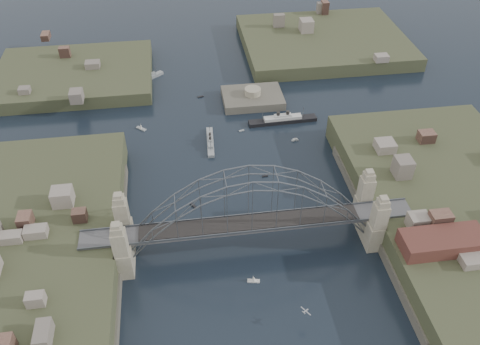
% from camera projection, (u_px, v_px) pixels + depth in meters
% --- Properties ---
extents(ground, '(500.00, 500.00, 0.00)m').
position_uv_depth(ground, '(250.00, 245.00, 128.97)').
color(ground, black).
rests_on(ground, ground).
extents(bridge, '(84.00, 13.80, 24.60)m').
position_uv_depth(bridge, '(250.00, 212.00, 121.05)').
color(bridge, '#4F4F51').
rests_on(bridge, ground).
extents(shore_west, '(50.50, 90.00, 12.00)m').
position_uv_depth(shore_west, '(20.00, 264.00, 121.61)').
color(shore_west, '#393E25').
rests_on(shore_west, ground).
extents(shore_east, '(50.50, 90.00, 12.00)m').
position_uv_depth(shore_east, '(458.00, 218.00, 133.81)').
color(shore_east, '#393E25').
rests_on(shore_east, ground).
extents(headland_nw, '(60.00, 45.00, 9.00)m').
position_uv_depth(headland_nw, '(75.00, 79.00, 194.88)').
color(headland_nw, '#393E25').
rests_on(headland_nw, ground).
extents(headland_ne, '(70.00, 55.00, 9.50)m').
position_uv_depth(headland_ne, '(323.00, 46.00, 217.27)').
color(headland_ne, '#393E25').
rests_on(headland_ne, ground).
extents(fort_island, '(22.00, 16.00, 9.40)m').
position_uv_depth(fort_island, '(252.00, 102.00, 183.58)').
color(fort_island, '#4E4A3F').
rests_on(fort_island, ground).
extents(wharf_shed, '(20.00, 8.00, 4.00)m').
position_uv_depth(wharf_shed, '(443.00, 242.00, 116.61)').
color(wharf_shed, '#592D26').
rests_on(wharf_shed, shore_east).
extents(finger_pier, '(4.00, 22.00, 1.40)m').
position_uv_depth(finger_pier, '(439.00, 318.00, 111.43)').
color(finger_pier, '#4F4F51').
rests_on(finger_pier, ground).
extents(naval_cruiser_near, '(2.94, 15.83, 4.72)m').
position_uv_depth(naval_cruiser_near, '(210.00, 142.00, 162.80)').
color(naval_cruiser_near, gray).
rests_on(naval_cruiser_near, ground).
extents(naval_cruiser_far, '(13.06, 10.51, 4.99)m').
position_uv_depth(naval_cruiser_far, '(147.00, 78.00, 195.16)').
color(naval_cruiser_far, gray).
rests_on(naval_cruiser_far, ground).
extents(ocean_liner, '(24.17, 4.15, 5.91)m').
position_uv_depth(ocean_liner, '(283.00, 120.00, 172.25)').
color(ocean_liner, black).
rests_on(ocean_liner, ground).
extents(aeroplane, '(1.81, 2.55, 0.42)m').
position_uv_depth(aeroplane, '(305.00, 311.00, 108.14)').
color(aeroplane, '#A1A3A8').
extents(small_boat_a, '(1.77, 2.22, 0.45)m').
position_uv_depth(small_boat_a, '(193.00, 206.00, 140.25)').
color(small_boat_a, silver).
rests_on(small_boat_a, ground).
extents(small_boat_b, '(1.78, 0.74, 0.45)m').
position_uv_depth(small_boat_b, '(265.00, 176.00, 150.22)').
color(small_boat_b, silver).
rests_on(small_boat_b, ground).
extents(small_boat_c, '(3.15, 1.55, 2.38)m').
position_uv_depth(small_boat_c, '(254.00, 280.00, 119.60)').
color(small_boat_c, silver).
rests_on(small_boat_c, ground).
extents(small_boat_d, '(2.45, 1.17, 1.43)m').
position_uv_depth(small_boat_d, '(295.00, 140.00, 164.28)').
color(small_boat_d, silver).
rests_on(small_boat_d, ground).
extents(small_boat_e, '(3.72, 3.43, 2.38)m').
position_uv_depth(small_boat_e, '(141.00, 128.00, 169.19)').
color(small_boat_e, silver).
rests_on(small_boat_e, ground).
extents(small_boat_f, '(1.93, 1.03, 0.45)m').
position_uv_depth(small_boat_f, '(242.00, 131.00, 168.56)').
color(small_boat_f, silver).
rests_on(small_boat_f, ground).
extents(small_boat_h, '(2.37, 1.25, 0.45)m').
position_uv_depth(small_boat_h, '(201.00, 97.00, 185.60)').
color(small_boat_h, silver).
rests_on(small_boat_h, ground).
extents(small_boat_i, '(1.18, 2.32, 0.45)m').
position_uv_depth(small_boat_i, '(339.00, 203.00, 140.99)').
color(small_boat_i, silver).
rests_on(small_boat_i, ground).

